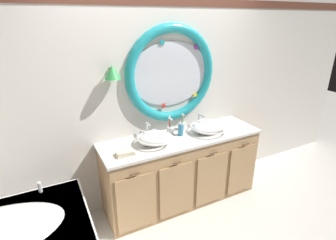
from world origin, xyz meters
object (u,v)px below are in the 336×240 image
sink_basin_left (155,138)px  folded_hand_towel (125,153)px  toothbrush_holder_left (170,129)px  toothbrush_holder_right (183,125)px  sink_basin_right (210,127)px  soap_dispenser (181,130)px

sink_basin_left → folded_hand_towel: bearing=-166.0°
toothbrush_holder_left → toothbrush_holder_right: bearing=13.9°
toothbrush_holder_left → folded_hand_towel: (-0.65, -0.26, -0.03)m
sink_basin_right → folded_hand_towel: bearing=-175.2°
sink_basin_right → toothbrush_holder_right: (-0.25, 0.21, -0.01)m
sink_basin_right → toothbrush_holder_left: bearing=160.0°
toothbrush_holder_right → soap_dispenser: 0.18m
soap_dispenser → sink_basin_left: bearing=-168.7°
toothbrush_holder_right → folded_hand_towel: bearing=-160.1°
sink_basin_left → folded_hand_towel: (-0.37, -0.09, -0.05)m
toothbrush_holder_right → folded_hand_towel: (-0.84, -0.30, -0.03)m
sink_basin_left → toothbrush_holder_right: size_ratio=1.88×
toothbrush_holder_right → toothbrush_holder_left: bearing=-166.1°
sink_basin_left → toothbrush_holder_right: 0.51m
sink_basin_left → soap_dispenser: bearing=11.3°
toothbrush_holder_left → toothbrush_holder_right: 0.20m
toothbrush_holder_left → soap_dispenser: (0.09, -0.09, 0.02)m
sink_basin_right → toothbrush_holder_left: (-0.45, 0.16, -0.01)m
toothbrush_holder_left → folded_hand_towel: 0.70m
sink_basin_left → folded_hand_towel: size_ratio=2.08×
sink_basin_right → folded_hand_towel: 1.10m
sink_basin_left → toothbrush_holder_right: (0.47, 0.21, -0.02)m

